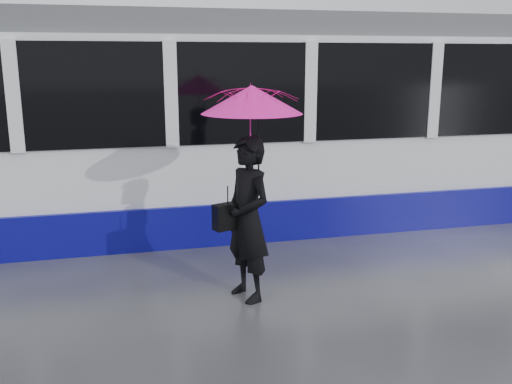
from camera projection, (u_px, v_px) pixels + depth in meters
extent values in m
plane|color=#2C2C31|center=(246.00, 276.00, 7.21)|extent=(90.00, 90.00, 0.00)
cube|color=#3F3D38|center=(220.00, 234.00, 8.89)|extent=(34.00, 0.07, 0.02)
cube|color=#3F3D38|center=(206.00, 211.00, 10.25)|extent=(34.00, 0.07, 0.02)
cube|color=white|center=(196.00, 132.00, 9.16)|extent=(24.00, 2.40, 2.95)
cube|color=#0B0A7B|center=(198.00, 205.00, 9.44)|extent=(24.00, 2.56, 0.62)
cube|color=black|center=(195.00, 90.00, 9.01)|extent=(23.00, 2.48, 1.40)
cube|color=#515358|center=(193.00, 25.00, 8.79)|extent=(23.60, 2.20, 0.35)
imported|color=black|center=(248.00, 219.00, 6.35)|extent=(0.66, 0.79, 1.86)
imported|color=#DD124D|center=(252.00, 127.00, 6.13)|extent=(1.32, 1.33, 0.93)
cone|color=#DD124D|center=(252.00, 99.00, 6.06)|extent=(1.41, 1.41, 0.30)
cylinder|color=black|center=(252.00, 83.00, 6.02)|extent=(0.01, 0.01, 0.07)
cylinder|color=black|center=(259.00, 158.00, 6.25)|extent=(0.02, 0.02, 0.82)
cube|color=black|center=(228.00, 216.00, 6.31)|extent=(0.36, 0.25, 0.29)
cylinder|color=black|center=(228.00, 196.00, 6.25)|extent=(0.01, 0.01, 0.18)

